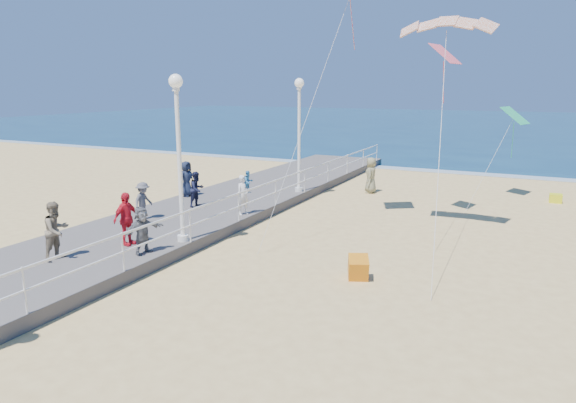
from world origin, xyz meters
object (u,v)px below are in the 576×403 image
at_px(toddler_held, 248,182).
at_px(spectator_3, 126,219).
at_px(spectator_5, 142,230).
at_px(spectator_7, 197,189).
at_px(spectator_2, 143,201).
at_px(beach_walker_c, 371,175).
at_px(lamp_post_mid, 179,141).
at_px(box_kite, 358,270).
at_px(lamp_post_far, 299,123).
at_px(spectator_4, 187,179).
at_px(spectator_1, 56,230).
at_px(woman_holding_toddler, 243,195).
at_px(beach_chair_left, 556,198).

distance_m(toddler_held, spectator_3, 5.41).
distance_m(spectator_5, spectator_7, 6.25).
bearing_deg(spectator_2, beach_walker_c, -32.38).
height_order(spectator_2, spectator_5, spectator_5).
relative_size(toddler_held, spectator_3, 0.52).
bearing_deg(spectator_5, lamp_post_mid, 2.54).
bearing_deg(spectator_5, box_kite, -61.37).
bearing_deg(lamp_post_mid, spectator_2, 152.17).
height_order(toddler_held, spectator_7, toddler_held).
bearing_deg(lamp_post_far, toddler_held, -88.83).
relative_size(spectator_3, spectator_7, 1.15).
relative_size(lamp_post_mid, beach_walker_c, 2.91).
distance_m(spectator_4, beach_walker_c, 9.29).
xyz_separation_m(spectator_3, beach_walker_c, (3.94, 13.22, -0.34)).
height_order(spectator_5, box_kite, spectator_5).
distance_m(spectator_2, box_kite, 9.14).
bearing_deg(spectator_3, spectator_1, 157.37).
bearing_deg(spectator_5, lamp_post_far, 11.31).
xyz_separation_m(woman_holding_toddler, spectator_3, (-1.27, -5.05, 0.07)).
xyz_separation_m(spectator_4, beach_chair_left, (15.29, 8.02, -1.01)).
bearing_deg(spectator_1, spectator_5, -54.57).
distance_m(toddler_held, spectator_2, 4.05).
relative_size(spectator_3, spectator_4, 1.05).
relative_size(woman_holding_toddler, spectator_3, 0.92).
relative_size(spectator_1, spectator_7, 1.16).
bearing_deg(spectator_3, spectator_2, 33.72).
relative_size(lamp_post_mid, spectator_5, 3.68).
xyz_separation_m(spectator_3, spectator_5, (1.04, -0.44, -0.13)).
xyz_separation_m(lamp_post_far, beach_chair_left, (11.13, 4.77, -3.46)).
distance_m(spectator_3, spectator_7, 5.52).
bearing_deg(box_kite, spectator_4, 128.40).
xyz_separation_m(lamp_post_mid, lamp_post_far, (0.00, 9.00, 0.00)).
distance_m(lamp_post_far, spectator_7, 5.91).
relative_size(spectator_3, beach_walker_c, 0.93).
bearing_deg(toddler_held, spectator_1, -176.01).
distance_m(spectator_1, spectator_3, 2.10).
bearing_deg(toddler_held, spectator_7, 107.54).
distance_m(woman_holding_toddler, spectator_1, 7.29).
bearing_deg(beach_chair_left, beach_walker_c, -168.88).
relative_size(toddler_held, spectator_7, 0.60).
relative_size(toddler_held, spectator_5, 0.61).
bearing_deg(spectator_3, beach_walker_c, -15.26).
distance_m(spectator_7, beach_chair_left, 16.65).
relative_size(toddler_held, box_kite, 1.47).
distance_m(lamp_post_far, beach_chair_left, 12.59).
bearing_deg(spectator_2, beach_chair_left, -53.36).
bearing_deg(spectator_5, spectator_3, 79.83).
bearing_deg(spectator_5, spectator_7, 33.75).
xyz_separation_m(lamp_post_mid, box_kite, (5.94, 0.20, -3.36)).
distance_m(spectator_1, spectator_2, 4.74).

